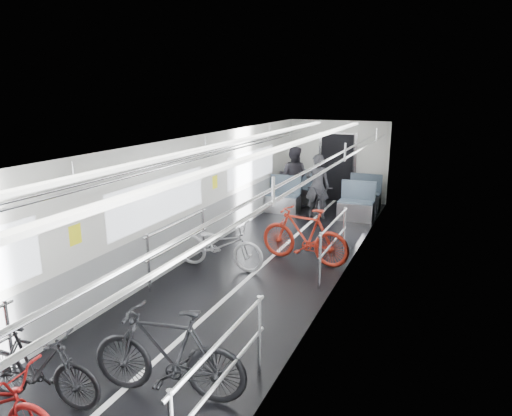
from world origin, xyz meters
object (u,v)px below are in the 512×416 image
at_px(bike_left_mid, 38,367).
at_px(bike_right_near, 168,353).
at_px(person_seated, 293,177).
at_px(bike_right_far, 304,235).
at_px(bike_left_far, 220,245).
at_px(person_standing, 317,186).
at_px(bike_aisle, 319,201).

xyz_separation_m(bike_left_mid, bike_right_near, (1.18, 0.64, 0.08)).
bearing_deg(person_seated, bike_right_near, 97.88).
bearing_deg(bike_left_mid, bike_right_far, -22.01).
xyz_separation_m(bike_left_far, person_seated, (-0.26, 5.02, 0.41)).
relative_size(bike_left_mid, person_seated, 0.85).
distance_m(bike_left_far, person_seated, 5.05).
bearing_deg(person_standing, bike_aisle, 168.72).
relative_size(bike_aisle, person_standing, 1.04).
relative_size(bike_left_mid, person_standing, 0.87).
relative_size(bike_aisle, person_seated, 1.02).
xyz_separation_m(bike_left_mid, person_seated, (-0.30, 9.19, 0.42)).
distance_m(bike_left_mid, bike_aisle, 8.31).
xyz_separation_m(person_standing, person_seated, (-0.96, 0.91, 0.02)).
bearing_deg(bike_left_far, bike_aisle, -13.13).
bearing_deg(person_standing, bike_left_mid, 74.17).
xyz_separation_m(bike_right_near, person_seated, (-1.49, 8.55, 0.34)).
bearing_deg(bike_left_mid, person_seated, -5.65).
relative_size(person_standing, person_seated, 0.97).
relative_size(bike_left_far, person_standing, 1.03).
relative_size(bike_left_far, person_seated, 1.01).
bearing_deg(bike_left_mid, bike_aisle, -12.54).
relative_size(bike_left_mid, bike_aisle, 0.84).
bearing_deg(bike_right_far, bike_right_near, 6.36).
xyz_separation_m(bike_left_far, person_standing, (0.70, 4.11, 0.39)).
distance_m(bike_left_mid, bike_right_near, 1.35).
xyz_separation_m(bike_left_mid, bike_right_far, (1.31, 5.09, 0.11)).
bearing_deg(bike_right_near, bike_left_mid, -71.76).
relative_size(bike_right_far, person_standing, 1.08).
height_order(bike_right_near, person_standing, person_standing).
height_order(bike_left_far, person_standing, person_standing).
bearing_deg(bike_aisle, bike_left_far, -117.09).
bearing_deg(person_seated, bike_aisle, 136.42).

